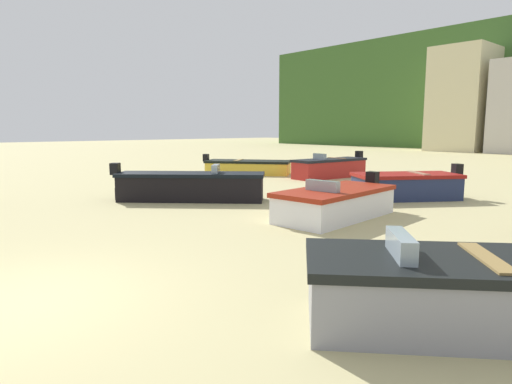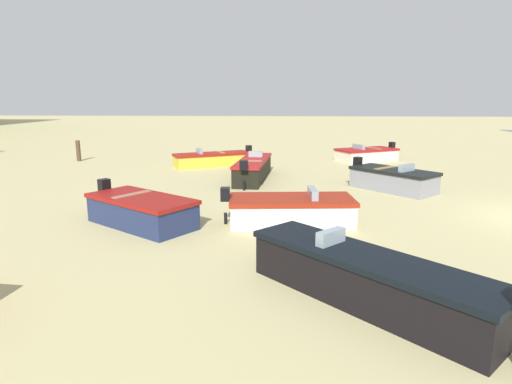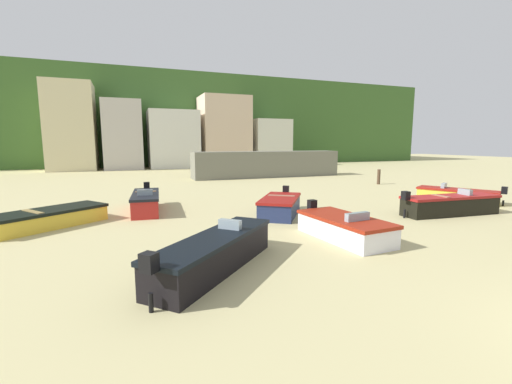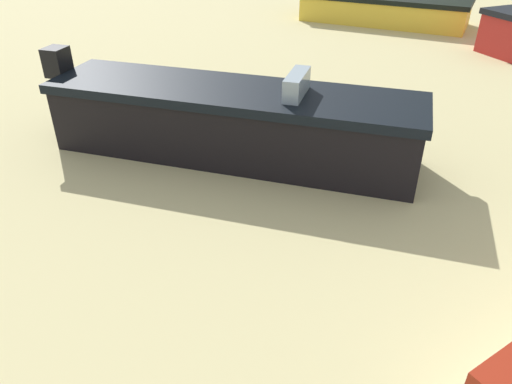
{
  "view_description": "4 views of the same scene",
  "coord_description": "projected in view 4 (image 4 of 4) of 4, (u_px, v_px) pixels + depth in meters",
  "views": [
    {
      "loc": [
        6.51,
        -1.43,
        2.43
      ],
      "look_at": [
        -3.28,
        7.39,
        0.52
      ],
      "focal_mm": 30.8,
      "sensor_mm": 36.0,
      "label": 1
    },
    {
      "loc": [
        -13.37,
        8.4,
        3.76
      ],
      "look_at": [
        -1.7,
        9.1,
        1.17
      ],
      "focal_mm": 29.79,
      "sensor_mm": 36.0,
      "label": 2
    },
    {
      "loc": [
        -8.1,
        -1.93,
        3.47
      ],
      "look_at": [
        -2.11,
        13.57,
        1.05
      ],
      "focal_mm": 23.71,
      "sensor_mm": 36.0,
      "label": 3
    },
    {
      "loc": [
        -0.44,
        4.24,
        3.1
      ],
      "look_at": [
        -4.17,
        6.23,
        0.5
      ],
      "focal_mm": 34.31,
      "sensor_mm": 36.0,
      "label": 4
    }
  ],
  "objects": [
    {
      "name": "boat_yellow_7",
      "position": [
        384.0,
        8.0,
        13.46
      ],
      "size": [
        4.61,
        4.02,
        1.05
      ],
      "rotation": [
        0.0,
        0.0,
        5.35
      ],
      "color": "gold",
      "rests_on": "ground"
    },
    {
      "name": "boat_black_8",
      "position": [
        232.0,
        122.0,
        6.53
      ],
      "size": [
        4.37,
        4.36,
        1.27
      ],
      "rotation": [
        0.0,
        0.0,
        5.5
      ],
      "color": "black",
      "rests_on": "ground"
    }
  ]
}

